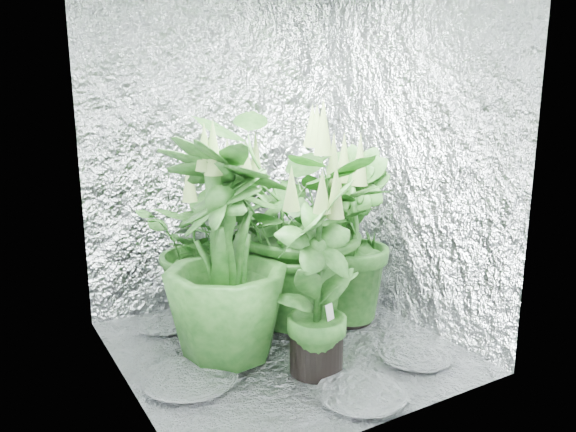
{
  "coord_description": "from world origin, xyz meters",
  "views": [
    {
      "loc": [
        -1.35,
        -2.34,
        1.32
      ],
      "look_at": [
        0.03,
        0.0,
        0.7
      ],
      "focal_mm": 35.0,
      "sensor_mm": 36.0,
      "label": 1
    }
  ],
  "objects_px": {
    "plant_c": "(348,239)",
    "circulation_fan": "(319,271)",
    "plant_d": "(226,252)",
    "plant_f": "(317,280)",
    "plant_e": "(298,222)",
    "plant_a": "(210,243)",
    "plant_b": "(243,230)"
  },
  "relations": [
    {
      "from": "plant_c",
      "to": "circulation_fan",
      "type": "distance_m",
      "value": 0.6
    },
    {
      "from": "plant_d",
      "to": "plant_f",
      "type": "distance_m",
      "value": 0.46
    },
    {
      "from": "plant_d",
      "to": "circulation_fan",
      "type": "height_order",
      "value": "plant_d"
    },
    {
      "from": "plant_e",
      "to": "plant_f",
      "type": "xyz_separation_m",
      "value": [
        -0.21,
        -0.51,
        -0.14
      ]
    },
    {
      "from": "plant_e",
      "to": "plant_a",
      "type": "bearing_deg",
      "value": 138.22
    },
    {
      "from": "plant_b",
      "to": "circulation_fan",
      "type": "height_order",
      "value": "plant_b"
    },
    {
      "from": "plant_a",
      "to": "plant_f",
      "type": "xyz_separation_m",
      "value": [
        0.17,
        -0.85,
        0.01
      ]
    },
    {
      "from": "plant_b",
      "to": "plant_d",
      "type": "relative_size",
      "value": 0.89
    },
    {
      "from": "plant_a",
      "to": "plant_b",
      "type": "bearing_deg",
      "value": 9.8
    },
    {
      "from": "plant_b",
      "to": "plant_f",
      "type": "xyz_separation_m",
      "value": [
        -0.06,
        -0.89,
        -0.03
      ]
    },
    {
      "from": "plant_c",
      "to": "circulation_fan",
      "type": "bearing_deg",
      "value": 75.61
    },
    {
      "from": "plant_c",
      "to": "plant_e",
      "type": "height_order",
      "value": "plant_e"
    },
    {
      "from": "plant_d",
      "to": "plant_f",
      "type": "xyz_separation_m",
      "value": [
        0.31,
        -0.33,
        -0.09
      ]
    },
    {
      "from": "plant_e",
      "to": "plant_d",
      "type": "bearing_deg",
      "value": -160.35
    },
    {
      "from": "plant_d",
      "to": "circulation_fan",
      "type": "bearing_deg",
      "value": 32.01
    },
    {
      "from": "plant_a",
      "to": "plant_d",
      "type": "bearing_deg",
      "value": -104.73
    },
    {
      "from": "plant_a",
      "to": "plant_b",
      "type": "relative_size",
      "value": 0.97
    },
    {
      "from": "plant_d",
      "to": "circulation_fan",
      "type": "distance_m",
      "value": 1.16
    },
    {
      "from": "plant_c",
      "to": "plant_d",
      "type": "bearing_deg",
      "value": -172.85
    },
    {
      "from": "plant_a",
      "to": "plant_c",
      "type": "relative_size",
      "value": 0.95
    },
    {
      "from": "plant_b",
      "to": "plant_e",
      "type": "distance_m",
      "value": 0.42
    },
    {
      "from": "plant_b",
      "to": "plant_d",
      "type": "height_order",
      "value": "plant_d"
    },
    {
      "from": "plant_e",
      "to": "plant_f",
      "type": "relative_size",
      "value": 1.31
    },
    {
      "from": "plant_a",
      "to": "circulation_fan",
      "type": "distance_m",
      "value": 0.84
    },
    {
      "from": "circulation_fan",
      "to": "plant_e",
      "type": "bearing_deg",
      "value": -119.83
    },
    {
      "from": "plant_a",
      "to": "plant_f",
      "type": "relative_size",
      "value": 1.03
    },
    {
      "from": "plant_a",
      "to": "plant_c",
      "type": "distance_m",
      "value": 0.78
    },
    {
      "from": "plant_e",
      "to": "circulation_fan",
      "type": "distance_m",
      "value": 0.72
    },
    {
      "from": "plant_c",
      "to": "plant_e",
      "type": "distance_m",
      "value": 0.31
    },
    {
      "from": "plant_e",
      "to": "circulation_fan",
      "type": "height_order",
      "value": "plant_e"
    },
    {
      "from": "plant_a",
      "to": "plant_d",
      "type": "distance_m",
      "value": 0.55
    },
    {
      "from": "plant_a",
      "to": "plant_e",
      "type": "distance_m",
      "value": 0.53
    }
  ]
}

